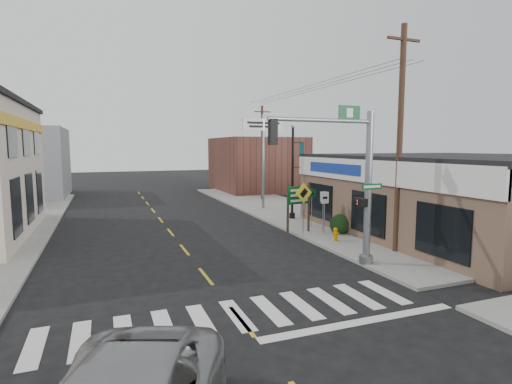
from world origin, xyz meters
name	(u,v)px	position (x,y,z in m)	size (l,w,h in m)	color
ground	(242,321)	(0.00, 0.00, 0.00)	(140.00, 140.00, 0.00)	black
sidewalk_right	(307,218)	(9.00, 13.00, 0.07)	(6.00, 38.00, 0.13)	gray
center_line	(184,250)	(0.00, 8.00, 0.01)	(0.12, 56.00, 0.01)	gold
crosswalk	(237,315)	(0.00, 0.40, 0.01)	(11.00, 2.20, 0.01)	silver
thrift_store	(462,197)	(14.50, 6.00, 2.00)	(12.00, 14.00, 4.00)	brown
bldg_distant_right	(256,164)	(12.00, 30.00, 2.80)	(8.00, 10.00, 5.60)	brown
bldg_distant_left	(12,163)	(-11.00, 32.00, 3.20)	(9.00, 10.00, 6.40)	slate
traffic_signal_pole	(353,172)	(5.48, 2.98, 3.73)	(4.77, 0.38, 6.04)	gray
guide_sign	(299,200)	(6.30, 8.99, 1.87)	(1.53, 0.13, 2.67)	#472E21
fire_hydrant	(336,234)	(7.09, 6.59, 0.48)	(0.21, 0.21, 0.65)	#D27A00
ped_crossing_sign	(304,199)	(6.30, 8.45, 1.98)	(1.05, 0.07, 2.69)	gray
lamp_post	(294,163)	(7.90, 12.87, 3.62)	(0.78, 0.62, 6.03)	black
dance_center_sign	(263,138)	(7.68, 17.44, 5.29)	(3.23, 0.20, 6.86)	gray
bare_tree	(399,171)	(9.44, 5.06, 3.56)	(2.18, 2.18, 4.36)	black
shrub_front	(429,237)	(10.20, 3.85, 0.66)	(1.42, 1.42, 1.07)	black
shrub_back	(340,225)	(8.33, 8.10, 0.55)	(1.13, 1.13, 0.85)	black
utility_pole_near	(400,138)	(8.49, 4.00, 5.04)	(1.66, 0.25, 9.57)	#4A3521
utility_pole_far	(262,152)	(9.50, 22.18, 4.24)	(1.39, 0.21, 8.01)	#432F1F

